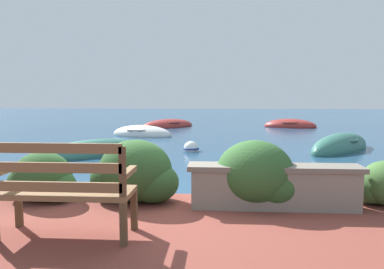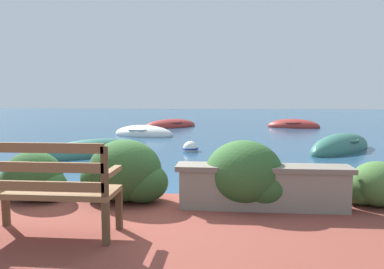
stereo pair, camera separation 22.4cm
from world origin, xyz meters
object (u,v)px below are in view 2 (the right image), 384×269
object	(u,v)px
rowboat_mid	(341,148)
rowboat_distant	(293,126)
rowboat_outer	(171,126)
mooring_buoy	(190,149)
park_bench	(48,187)
rowboat_nearest	(94,152)
rowboat_far	(143,134)

from	to	relation	value
rowboat_mid	rowboat_distant	world-z (taller)	rowboat_mid
rowboat_outer	mooring_buoy	world-z (taller)	rowboat_outer
rowboat_distant	park_bench	bearing A→B (deg)	86.33
park_bench	rowboat_nearest	size ratio (longest dim) A/B	0.44
park_bench	mooring_buoy	world-z (taller)	park_bench
rowboat_nearest	rowboat_far	size ratio (longest dim) A/B	1.06
rowboat_far	rowboat_outer	xyz separation A→B (m)	(0.49, 4.06, -0.00)
park_bench	rowboat_far	bearing A→B (deg)	104.53
rowboat_distant	rowboat_far	bearing A→B (deg)	48.39
rowboat_nearest	mooring_buoy	size ratio (longest dim) A/B	6.25
rowboat_mid	rowboat_outer	bearing A→B (deg)	78.45
rowboat_far	mooring_buoy	world-z (taller)	rowboat_far
park_bench	rowboat_mid	size ratio (longest dim) A/B	0.43
rowboat_far	park_bench	bearing A→B (deg)	-63.81
park_bench	mooring_buoy	size ratio (longest dim) A/B	2.74
rowboat_far	rowboat_outer	distance (m)	4.09
rowboat_mid	rowboat_outer	world-z (taller)	rowboat_mid
rowboat_distant	mooring_buoy	world-z (taller)	rowboat_distant
mooring_buoy	rowboat_nearest	bearing A→B (deg)	-160.67
rowboat_nearest	park_bench	bearing A→B (deg)	-120.38
rowboat_mid	mooring_buoy	xyz separation A→B (m)	(-4.26, -0.42, 0.00)
rowboat_distant	mooring_buoy	xyz separation A→B (m)	(-4.34, -8.36, 0.01)
rowboat_distant	rowboat_mid	bearing A→B (deg)	103.73
rowboat_mid	rowboat_far	distance (m)	7.36
rowboat_mid	mooring_buoy	distance (m)	4.28
rowboat_nearest	rowboat_far	distance (m)	4.81
park_bench	rowboat_outer	world-z (taller)	park_bench
rowboat_outer	mooring_buoy	distance (m)	8.17
rowboat_far	mooring_buoy	xyz separation A→B (m)	(2.21, -3.93, 0.01)
rowboat_mid	rowboat_nearest	bearing A→B (deg)	140.95
park_bench	rowboat_mid	distance (m)	9.02
rowboat_outer	rowboat_mid	bearing A→B (deg)	79.69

